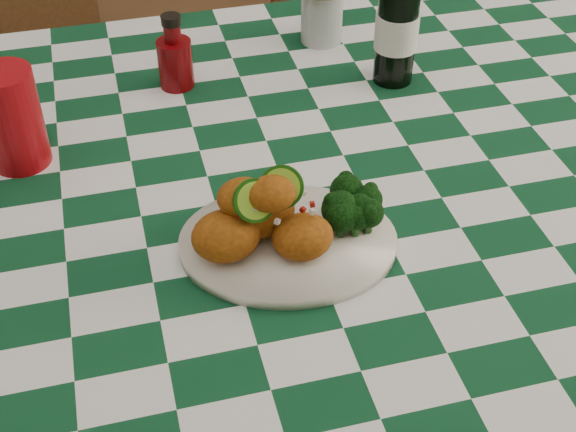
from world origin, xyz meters
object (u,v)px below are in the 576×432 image
object	(u,v)px
fried_chicken_pile	(271,210)
mason_jar	(322,12)
red_tumbler	(12,118)
plate	(288,243)
beer_bottle	(398,14)
wooden_chair_left	(51,126)
wooden_chair_right	(363,79)
ketchup_bottle	(174,51)
dining_table	(278,342)

from	to	relation	value
fried_chicken_pile	mason_jar	bearing A→B (deg)	67.24
red_tumbler	plate	bearing A→B (deg)	-40.40
beer_bottle	wooden_chair_left	distance (m)	0.90
fried_chicken_pile	wooden_chair_right	bearing A→B (deg)	63.72
red_tumbler	wooden_chair_left	distance (m)	0.70
plate	ketchup_bottle	xyz separation A→B (m)	(-0.08, 0.44, 0.05)
beer_bottle	wooden_chair_right	size ratio (longest dim) A/B	0.28
dining_table	wooden_chair_right	bearing A→B (deg)	61.53
wooden_chair_right	mason_jar	bearing A→B (deg)	-119.17
dining_table	red_tumbler	xyz separation A→B (m)	(-0.36, 0.11, 0.47)
fried_chicken_pile	wooden_chair_right	size ratio (longest dim) A/B	0.19
mason_jar	beer_bottle	xyz separation A→B (m)	(0.08, -0.16, 0.07)
mason_jar	wooden_chair_left	distance (m)	0.73
red_tumbler	wooden_chair_right	distance (m)	1.10
wooden_chair_left	mason_jar	bearing A→B (deg)	-50.90
plate	red_tumbler	xyz separation A→B (m)	(-0.33, 0.28, 0.07)
beer_bottle	wooden_chair_left	xyz separation A→B (m)	(-0.61, 0.49, -0.44)
mason_jar	fried_chicken_pile	bearing A→B (deg)	-112.76
dining_table	mason_jar	distance (m)	0.59
fried_chicken_pile	ketchup_bottle	distance (m)	0.44
mason_jar	wooden_chair_right	distance (m)	0.63
dining_table	plate	bearing A→B (deg)	-99.06
wooden_chair_right	fried_chicken_pile	bearing A→B (deg)	-114.96
ketchup_bottle	mason_jar	xyz separation A→B (m)	(0.28, 0.09, -0.01)
dining_table	plate	world-z (taller)	plate
plate	red_tumbler	bearing A→B (deg)	139.60
fried_chicken_pile	wooden_chair_right	world-z (taller)	fried_chicken_pile
red_tumbler	beer_bottle	size ratio (longest dim) A/B	0.62
fried_chicken_pile	wooden_chair_left	xyz separation A→B (m)	(-0.31, 0.86, -0.39)
plate	ketchup_bottle	distance (m)	0.45
plate	red_tumbler	distance (m)	0.44
red_tumbler	beer_bottle	xyz separation A→B (m)	(0.61, 0.08, 0.05)
dining_table	red_tumbler	size ratio (longest dim) A/B	11.12
dining_table	mason_jar	bearing A→B (deg)	64.02
red_tumbler	ketchup_bottle	xyz separation A→B (m)	(0.25, 0.15, -0.01)
plate	fried_chicken_pile	bearing A→B (deg)	180.00
plate	wooden_chair_left	xyz separation A→B (m)	(-0.33, 0.86, -0.33)
plate	red_tumbler	size ratio (longest dim) A/B	1.88
plate	wooden_chair_right	distance (m)	1.10
fried_chicken_pile	wooden_chair_left	size ratio (longest dim) A/B	0.17
plate	red_tumbler	world-z (taller)	red_tumbler
fried_chicken_pile	beer_bottle	size ratio (longest dim) A/B	0.67
plate	fried_chicken_pile	xyz separation A→B (m)	(-0.02, 0.00, 0.06)
red_tumbler	ketchup_bottle	world-z (taller)	red_tumbler
ketchup_bottle	mason_jar	world-z (taller)	ketchup_bottle
fried_chicken_pile	ketchup_bottle	world-z (taller)	ketchup_bottle
dining_table	beer_bottle	size ratio (longest dim) A/B	6.91
ketchup_bottle	wooden_chair_right	xyz separation A→B (m)	(0.52, 0.50, -0.42)
plate	beer_bottle	world-z (taller)	beer_bottle
plate	dining_table	bearing A→B (deg)	80.94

